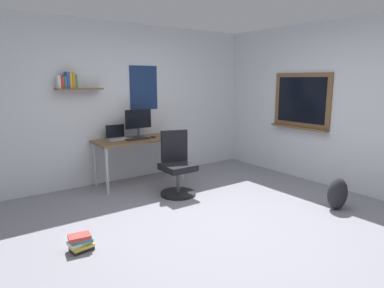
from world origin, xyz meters
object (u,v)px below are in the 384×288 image
(office_chair, at_px, (177,167))
(coffee_mug, at_px, (173,132))
(laptop, at_px, (117,136))
(keyboard, at_px, (138,139))
(monitor_primary, at_px, (138,121))
(book_stack_on_floor, at_px, (81,242))
(desk, at_px, (140,143))
(computer_mouse, at_px, (153,137))
(backpack, at_px, (338,194))

(office_chair, relative_size, coffee_mug, 10.33)
(laptop, bearing_deg, keyboard, -41.31)
(monitor_primary, bearing_deg, book_stack_on_floor, -131.30)
(coffee_mug, height_order, book_stack_on_floor, coffee_mug)
(keyboard, bearing_deg, desk, 46.59)
(laptop, bearing_deg, monitor_primary, -7.48)
(desk, bearing_deg, computer_mouse, -20.60)
(coffee_mug, bearing_deg, book_stack_on_floor, -142.51)
(keyboard, bearing_deg, computer_mouse, -0.00)
(monitor_primary, xyz_separation_m, coffee_mug, (0.60, -0.13, -0.22))
(computer_mouse, bearing_deg, desk, 159.40)
(desk, bearing_deg, coffee_mug, -2.49)
(book_stack_on_floor, bearing_deg, computer_mouse, 42.80)
(desk, bearing_deg, keyboard, -133.41)
(desk, distance_m, monitor_primary, 0.36)
(keyboard, height_order, backpack, keyboard)
(office_chair, distance_m, book_stack_on_floor, 1.95)
(laptop, relative_size, keyboard, 0.84)
(book_stack_on_floor, bearing_deg, coffee_mug, 37.49)
(laptop, height_order, keyboard, laptop)
(laptop, xyz_separation_m, keyboard, (0.26, -0.23, -0.04))
(laptop, xyz_separation_m, backpack, (1.90, -2.73, -0.59))
(monitor_primary, bearing_deg, backpack, -60.26)
(monitor_primary, distance_m, computer_mouse, 0.35)
(desk, bearing_deg, book_stack_on_floor, -132.26)
(computer_mouse, relative_size, coffee_mug, 1.13)
(laptop, bearing_deg, office_chair, -62.46)
(computer_mouse, distance_m, book_stack_on_floor, 2.48)
(monitor_primary, bearing_deg, computer_mouse, -46.29)
(keyboard, bearing_deg, book_stack_on_floor, -132.20)
(keyboard, distance_m, computer_mouse, 0.28)
(office_chair, distance_m, laptop, 1.17)
(monitor_primary, xyz_separation_m, backpack, (1.53, -2.68, -0.80))
(desk, bearing_deg, monitor_primary, 69.85)
(desk, xyz_separation_m, computer_mouse, (0.21, -0.08, 0.09))
(keyboard, height_order, computer_mouse, computer_mouse)
(laptop, xyz_separation_m, monitor_primary, (0.37, -0.05, 0.22))
(office_chair, distance_m, keyboard, 0.87)
(desk, distance_m, backpack, 3.05)
(desk, relative_size, keyboard, 3.97)
(desk, height_order, office_chair, office_chair)
(keyboard, bearing_deg, backpack, -56.74)
(keyboard, bearing_deg, laptop, 138.69)
(laptop, bearing_deg, backpack, -55.17)
(desk, xyz_separation_m, office_chair, (0.18, -0.83, -0.26))
(office_chair, bearing_deg, book_stack_on_floor, -153.28)
(keyboard, relative_size, backpack, 0.87)
(laptop, height_order, computer_mouse, laptop)
(laptop, distance_m, backpack, 3.37)
(computer_mouse, height_order, backpack, computer_mouse)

